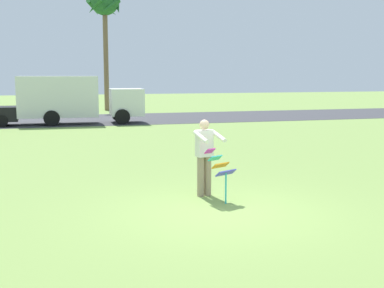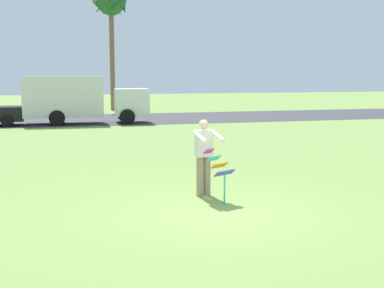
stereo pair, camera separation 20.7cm
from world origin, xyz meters
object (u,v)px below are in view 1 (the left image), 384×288
object	(u,v)px
kite_held	(220,167)
palm_tree_right_near	(105,7)
person_kite_flyer	(205,154)
parked_truck_white_box	(74,98)

from	to	relation	value
kite_held	palm_tree_right_near	size ratio (longest dim) A/B	0.13
person_kite_flyer	parked_truck_white_box	bearing A→B (deg)	96.14
parked_truck_white_box	palm_tree_right_near	size ratio (longest dim) A/B	0.74
person_kite_flyer	kite_held	size ratio (longest dim) A/B	1.52
person_kite_flyer	kite_held	world-z (taller)	person_kite_flyer
person_kite_flyer	parked_truck_white_box	world-z (taller)	parked_truck_white_box
kite_held	palm_tree_right_near	distance (m)	29.39
person_kite_flyer	palm_tree_right_near	world-z (taller)	palm_tree_right_near
parked_truck_white_box	palm_tree_right_near	bearing A→B (deg)	73.77
kite_held	parked_truck_white_box	bearing A→B (deg)	96.37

